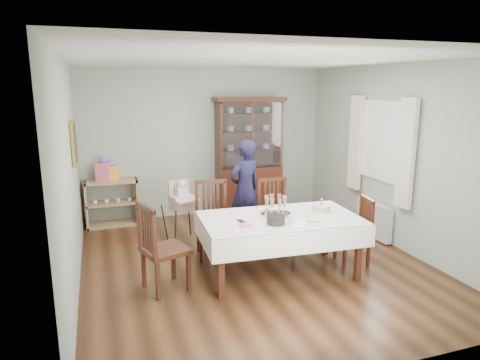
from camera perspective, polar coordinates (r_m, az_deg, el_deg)
name	(u,v)px	position (r m, az deg, el deg)	size (l,w,h in m)	color
floor	(253,262)	(6.01, 1.71, -10.85)	(5.00, 5.00, 0.00)	#593319
room_shell	(240,135)	(6.06, 0.06, 6.07)	(5.00, 5.00, 5.00)	#9EAA99
dining_table	(280,245)	(5.55, 5.31, -8.67)	(2.06, 1.26, 0.76)	#452011
china_cabinet	(249,154)	(8.00, 1.18, 3.43)	(1.30, 0.48, 2.18)	#452011
sideboard	(112,203)	(7.71, -16.67, -2.94)	(0.90, 0.38, 0.80)	tan
picture_frame	(74,143)	(6.03, -21.31, 4.66)	(0.04, 0.48, 0.58)	gold
window	(382,141)	(6.92, 18.47, 4.94)	(0.04, 1.02, 1.22)	white
curtain_left	(406,154)	(6.42, 21.28, 3.28)	(0.07, 0.30, 1.55)	silver
curtain_right	(356,143)	(7.40, 15.17, 4.81)	(0.07, 0.30, 1.55)	silver
radiator	(374,219)	(7.14, 17.39, -5.05)	(0.10, 0.80, 0.55)	white
chair_far_left	(213,234)	(6.12, -3.62, -7.26)	(0.54, 0.54, 1.06)	#452011
chair_far_right	(276,229)	(6.36, 4.79, -6.56)	(0.48, 0.48, 1.04)	#452011
chair_end_left	(164,264)	(5.21, -10.09, -11.02)	(0.60, 0.60, 1.07)	#452011
chair_end_right	(353,244)	(6.10, 14.84, -8.20)	(0.47, 0.47, 0.91)	#452011
woman	(245,189)	(6.73, 0.66, -1.25)	(0.57, 0.38, 1.57)	black
high_chair	(183,218)	(6.65, -7.67, -5.08)	(0.53, 0.53, 1.00)	black
champagne_tray	(276,209)	(5.51, 4.77, -3.85)	(0.40, 0.40, 0.24)	silver
birthday_cake	(321,208)	(5.71, 10.80, -3.73)	(0.27, 0.27, 0.19)	white
plate_stack_dark	(276,220)	(5.15, 4.79, -5.29)	(0.22, 0.22, 0.11)	black
plate_stack_white	(298,220)	(5.17, 7.77, -5.34)	(0.22, 0.22, 0.10)	white
napkin_stack	(246,225)	(5.07, 0.80, -6.07)	(0.13, 0.13, 0.02)	#F45A84
cutlery	(238,221)	(5.22, -0.23, -5.54)	(0.10, 0.14, 0.01)	silver
cake_knife	(308,222)	(5.27, 9.10, -5.54)	(0.27, 0.02, 0.01)	silver
gift_bag_pink	(103,170)	(7.56, -17.78, 1.29)	(0.26, 0.21, 0.43)	#F45A84
gift_bag_orange	(112,171)	(7.57, -16.74, 1.11)	(0.23, 0.20, 0.35)	orange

